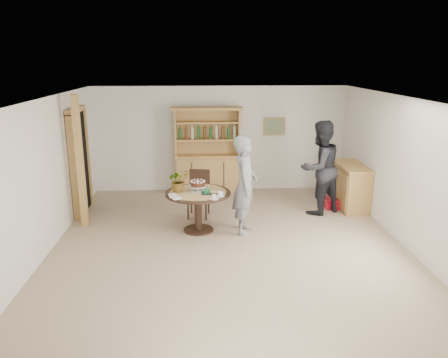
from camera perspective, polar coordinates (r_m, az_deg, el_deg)
ground at (r=7.50m, az=0.66°, el=-9.04°), size 7.00×7.00×0.00m
room_shell at (r=6.97m, az=0.72°, el=4.12°), size 6.04×7.04×2.52m
doorway at (r=9.37m, az=-18.38°, el=2.31°), size 0.13×1.10×2.18m
pine_post at (r=8.53m, az=-18.30°, el=2.06°), size 0.12×0.12×2.50m
hutch at (r=10.34m, az=-2.15°, el=1.91°), size 1.62×0.54×2.04m
sideboard at (r=9.73m, az=16.19°, el=-0.89°), size 0.54×1.26×0.94m
dining_table at (r=8.04m, az=-3.41°, el=-2.73°), size 1.20×1.20×0.76m
dining_chair at (r=8.85m, az=-3.29°, el=-1.48°), size 0.48×0.48×0.95m
birthday_cake at (r=8.01m, az=-3.44°, el=-0.72°), size 0.30×0.30×0.20m
flower_vase at (r=7.99m, az=-5.96°, el=-0.16°), size 0.47×0.44×0.42m
gift_tray at (r=7.87m, az=-1.87°, el=-1.74°), size 0.30×0.20×0.08m
coffee_cup_a at (r=7.72m, az=-0.47°, el=-1.96°), size 0.15×0.15×0.09m
coffee_cup_b at (r=7.56m, az=-1.32°, el=-2.40°), size 0.15×0.15×0.08m
napkins at (r=7.71m, az=-6.49°, el=-2.29°), size 0.24×0.33×0.03m
teen_boy at (r=7.89m, az=2.74°, el=-0.78°), size 0.54×0.72×1.81m
adult_person at (r=9.09m, az=12.39°, el=1.44°), size 1.17×1.09×1.93m
red_suitcase at (r=9.76m, az=14.72°, el=-3.04°), size 0.62×0.43×0.21m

